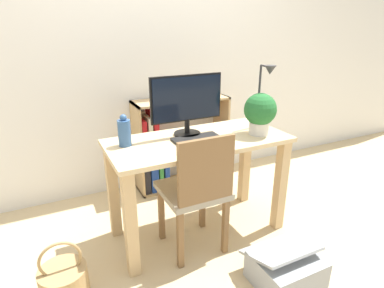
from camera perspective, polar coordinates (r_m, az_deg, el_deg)
The scene contains 12 objects.
ground_plane at distance 2.49m, azimuth 1.04°, elevation -14.96°, with size 10.00×10.00×0.00m, color #CCB284.
wall_back at distance 2.88m, azimuth -7.57°, elevation 17.53°, with size 8.00×0.05×2.60m.
desk at distance 2.21m, azimuth 1.14°, elevation -2.96°, with size 1.22×0.56×0.73m.
monitor at distance 2.16m, azimuth -0.93°, elevation 7.61°, with size 0.51×0.18×0.41m.
keyboard at distance 2.13m, azimuth 0.80°, elevation 0.99°, with size 0.32×0.13×0.02m.
vase at distance 2.04m, azimuth -11.94°, elevation 2.11°, with size 0.08×0.08×0.20m.
desk_lamp at distance 2.34m, azimuth 12.71°, elevation 9.24°, with size 0.10×0.19×0.46m.
potted_plant at distance 2.24m, azimuth 12.01°, elevation 5.61°, with size 0.22×0.22×0.29m.
chair at distance 2.05m, azimuth 0.83°, elevation -8.06°, with size 0.40×0.40×0.85m.
bookshelf at distance 2.94m, azimuth -4.66°, elevation -1.08°, with size 0.86×0.28×0.82m.
basket at distance 2.05m, azimuth -21.75°, elevation -21.96°, with size 0.26×0.26×0.38m.
storage_box at distance 2.10m, azimuth 16.24°, elevation -20.47°, with size 0.38×0.38×0.25m.
Camera 1 is at (-0.93, -1.80, 1.46)m, focal length 30.00 mm.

